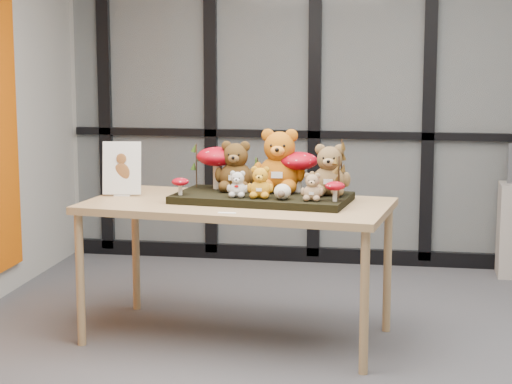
% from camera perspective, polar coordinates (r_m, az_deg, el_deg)
% --- Properties ---
extents(floor, '(5.00, 5.00, 0.00)m').
position_cam_1_polar(floor, '(5.24, 5.57, -10.66)').
color(floor, '#57575C').
rests_on(floor, ground).
extents(room_shell, '(5.00, 5.00, 5.00)m').
position_cam_1_polar(room_shell, '(4.94, 5.87, 8.02)').
color(room_shell, '#B1AFA7').
rests_on(room_shell, floor).
extents(glass_partition, '(4.90, 0.06, 2.78)m').
position_cam_1_polar(glass_partition, '(7.41, 7.12, 6.31)').
color(glass_partition, '#2D383F').
rests_on(glass_partition, floor).
extents(display_table, '(1.89, 1.11, 0.84)m').
position_cam_1_polar(display_table, '(5.52, -1.16, -1.29)').
color(display_table, tan).
rests_on(display_table, floor).
extents(diorama_tray, '(1.08, 0.64, 0.04)m').
position_cam_1_polar(diorama_tray, '(5.53, 0.38, -0.36)').
color(diorama_tray, black).
rests_on(diorama_tray, display_table).
extents(bear_pooh_yellow, '(0.35, 0.33, 0.42)m').
position_cam_1_polar(bear_pooh_yellow, '(5.60, 1.46, 2.16)').
color(bear_pooh_yellow, '#B15B0E').
rests_on(bear_pooh_yellow, diorama_tray).
extents(bear_brown_medium, '(0.28, 0.26, 0.33)m').
position_cam_1_polar(bear_brown_medium, '(5.63, -1.25, 1.77)').
color(bear_brown_medium, '#462D11').
rests_on(bear_brown_medium, diorama_tray).
extents(bear_tan_back, '(0.28, 0.26, 0.33)m').
position_cam_1_polar(bear_tan_back, '(5.49, 4.55, 1.54)').
color(bear_tan_back, brown).
rests_on(bear_tan_back, diorama_tray).
extents(bear_small_yellow, '(0.17, 0.16, 0.20)m').
position_cam_1_polar(bear_small_yellow, '(5.38, 0.27, 0.71)').
color(bear_small_yellow, orange).
rests_on(bear_small_yellow, diorama_tray).
extents(bear_white_bow, '(0.14, 0.13, 0.17)m').
position_cam_1_polar(bear_white_bow, '(5.41, -1.13, 0.58)').
color(bear_white_bow, beige).
rests_on(bear_white_bow, diorama_tray).
extents(bear_beige_small, '(0.15, 0.14, 0.17)m').
position_cam_1_polar(bear_beige_small, '(5.30, 3.49, 0.41)').
color(bear_beige_small, '#A4815A').
rests_on(bear_beige_small, diorama_tray).
extents(plush_cream_hedgehog, '(0.08, 0.08, 0.10)m').
position_cam_1_polar(plush_cream_hedgehog, '(5.33, 1.64, 0.07)').
color(plush_cream_hedgehog, '#EFE7CF').
rests_on(plush_cream_hedgehog, diorama_tray).
extents(mushroom_back_left, '(0.26, 0.26, 0.29)m').
position_cam_1_polar(mushroom_back_left, '(5.72, -2.38, 1.63)').
color(mushroom_back_left, maroon).
rests_on(mushroom_back_left, diorama_tray).
extents(mushroom_back_right, '(0.24, 0.24, 0.27)m').
position_cam_1_polar(mushroom_back_right, '(5.60, 2.60, 1.37)').
color(mushroom_back_right, maroon).
rests_on(mushroom_back_right, diorama_tray).
extents(mushroom_front_left, '(0.10, 0.10, 0.11)m').
position_cam_1_polar(mushroom_front_left, '(5.50, -4.68, 0.40)').
color(mushroom_front_left, maroon).
rests_on(mushroom_front_left, diorama_tray).
extents(mushroom_front_right, '(0.11, 0.11, 0.13)m').
position_cam_1_polar(mushroom_front_right, '(5.28, 4.88, 0.10)').
color(mushroom_front_right, maroon).
rests_on(mushroom_front_right, diorama_tray).
extents(sprig_green_far_left, '(0.05, 0.05, 0.27)m').
position_cam_1_polar(sprig_green_far_left, '(5.78, -3.69, 1.63)').
color(sprig_green_far_left, '#19330B').
rests_on(sprig_green_far_left, diorama_tray).
extents(sprig_green_mid_left, '(0.05, 0.05, 0.23)m').
position_cam_1_polar(sprig_green_mid_left, '(5.77, -1.67, 1.42)').
color(sprig_green_mid_left, '#19330B').
rests_on(sprig_green_mid_left, diorama_tray).
extents(sprig_dry_far_right, '(0.05, 0.05, 0.33)m').
position_cam_1_polar(sprig_dry_far_right, '(5.50, 5.28, 1.54)').
color(sprig_dry_far_right, brown).
rests_on(sprig_dry_far_right, diorama_tray).
extents(sprig_dry_mid_right, '(0.05, 0.05, 0.25)m').
position_cam_1_polar(sprig_dry_mid_right, '(5.37, 5.12, 0.90)').
color(sprig_dry_mid_right, brown).
rests_on(sprig_dry_mid_right, diorama_tray).
extents(sprig_green_centre, '(0.05, 0.05, 0.19)m').
position_cam_1_polar(sprig_green_centre, '(5.72, 0.08, 1.17)').
color(sprig_green_centre, '#19330B').
rests_on(sprig_green_centre, diorama_tray).
extents(sign_holder, '(0.24, 0.09, 0.34)m').
position_cam_1_polar(sign_holder, '(5.78, -8.26, 1.33)').
color(sign_holder, silver).
rests_on(sign_holder, display_table).
extents(label_card, '(0.10, 0.03, 0.00)m').
position_cam_1_polar(label_card, '(5.15, -1.80, -1.29)').
color(label_card, white).
rests_on(label_card, display_table).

